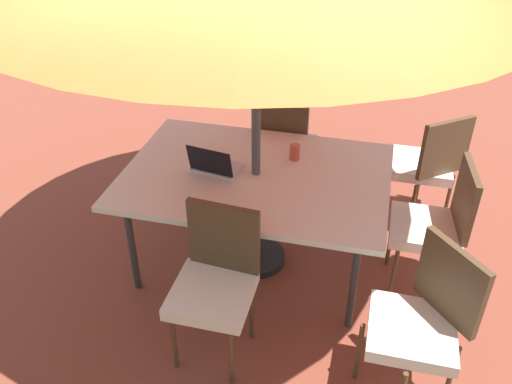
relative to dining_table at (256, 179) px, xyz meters
name	(u,v)px	position (x,y,z in m)	size (l,w,h in m)	color
ground_plane	(256,261)	(0.00, 0.00, -0.74)	(10.00, 10.00, 0.02)	brown
dining_table	(256,179)	(0.00, 0.00, 0.00)	(1.80, 1.27, 0.78)	silver
chair_northwest	(422,319)	(-1.13, 0.87, -0.18)	(0.59, 0.58, 0.98)	silver
chair_southwest	(428,162)	(-1.19, -0.83, -0.18)	(0.58, 0.58, 0.98)	silver
chair_south	(284,145)	(-0.03, -0.84, -0.18)	(0.46, 0.47, 0.98)	silver
chair_north	(216,279)	(0.03, 0.84, -0.18)	(0.47, 0.48, 0.98)	silver
chair_west	(436,222)	(-1.23, -0.04, -0.18)	(0.48, 0.47, 0.98)	silver
laptop	(215,165)	(0.28, 0.04, 0.10)	(0.36, 0.29, 0.21)	#B7B7BC
cup	(295,152)	(-0.22, -0.25, 0.11)	(0.07, 0.07, 0.11)	#CC4C33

